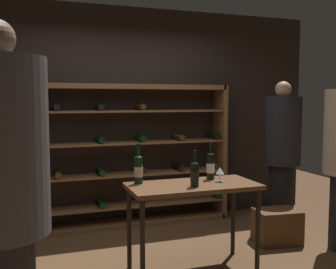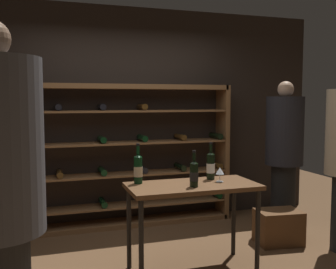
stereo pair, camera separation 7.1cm
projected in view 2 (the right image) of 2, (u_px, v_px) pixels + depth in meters
back_wall at (122, 116)px, 5.11m from camera, size 5.42×0.10×2.77m
wine_rack at (101, 157)px, 4.86m from camera, size 3.33×0.32×1.78m
tasting_table at (193, 194)px, 3.63m from camera, size 1.19×0.57×0.82m
person_guest_khaki at (284, 147)px, 4.93m from camera, size 0.46×0.47×1.82m
wine_crate at (278, 227)px, 4.37m from camera, size 0.52×0.39×0.37m
wine_bottle_red_label at (138, 169)px, 3.64m from camera, size 0.08×0.08×0.37m
wine_bottle_amber_reserve at (194, 174)px, 3.50m from camera, size 0.08×0.08×0.33m
wine_bottle_gold_foil at (211, 165)px, 3.83m from camera, size 0.08×0.08×0.36m
wine_glass_stemmed_left at (220, 171)px, 3.71m from camera, size 0.08×0.08×0.14m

